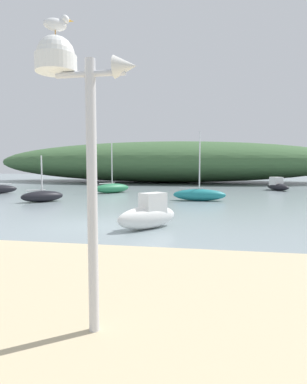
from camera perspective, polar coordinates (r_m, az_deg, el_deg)
ground_plane at (r=11.91m, az=-10.25°, el=-5.75°), size 120.00×120.00×0.00m
distant_hill at (r=40.91m, az=2.07°, el=5.36°), size 44.64×14.60×5.08m
mast_structure at (r=3.92m, az=-14.41°, el=16.47°), size 1.17×0.47×3.43m
seagull_on_radar at (r=4.23m, az=-16.84°, el=26.75°), size 0.33×0.23×0.24m
sailboat_by_sandbar at (r=25.00m, az=-7.37°, el=0.70°), size 2.75×2.96×3.83m
sailboat_mid_channel at (r=19.62m, az=8.13°, el=-0.45°), size 3.19×0.99×4.18m
sailboat_west_reach at (r=19.91m, az=-19.15°, el=-0.70°), size 2.37×2.38×2.72m
motorboat_off_point at (r=29.29m, az=21.17°, el=1.09°), size 1.95×2.87×1.13m
motorboat_inner_mooring at (r=10.95m, az=-0.89°, el=-4.01°), size 2.09×2.30×1.22m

